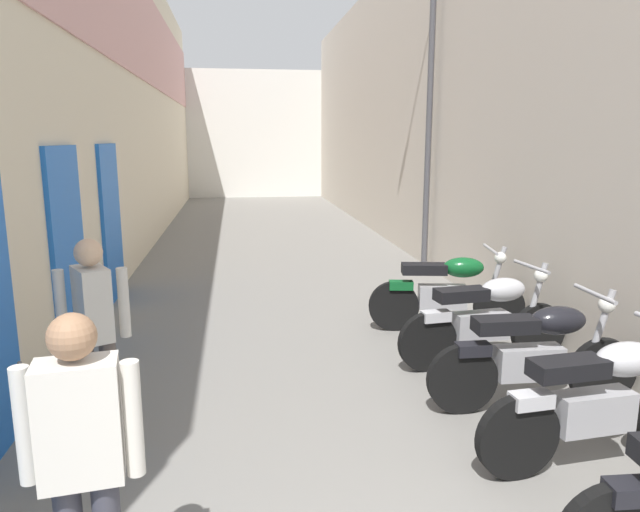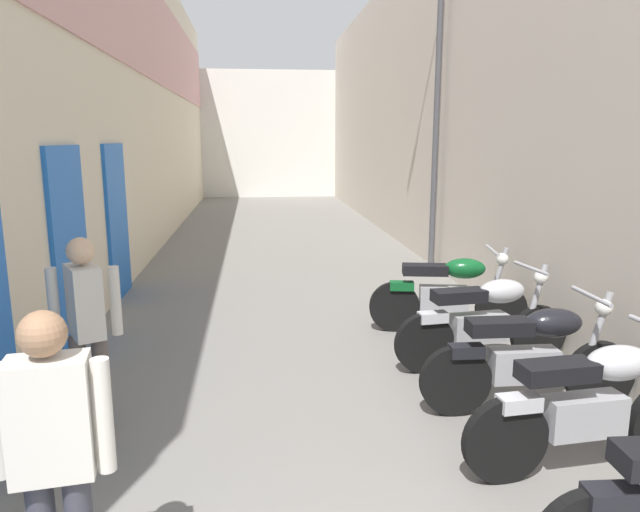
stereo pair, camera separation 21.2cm
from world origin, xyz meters
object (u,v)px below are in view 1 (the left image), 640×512
(motorcycle_second, at_px, (602,400))
(motorcycle_fourth, at_px, (486,318))
(street_lamp, at_px, (425,95))
(pedestrian_by_doorway, at_px, (83,459))
(motorcycle_fifth, at_px, (448,290))
(umbrella_leaning, at_px, (25,400))
(motorcycle_third, at_px, (536,353))
(pedestrian_mid_alley, at_px, (94,326))

(motorcycle_second, relative_size, motorcycle_fourth, 1.00)
(motorcycle_fourth, bearing_deg, street_lamp, 80.75)
(motorcycle_second, height_order, pedestrian_by_doorway, pedestrian_by_doorway)
(motorcycle_fifth, distance_m, umbrella_leaning, 4.73)
(motorcycle_third, bearing_deg, umbrella_leaning, -168.94)
(motorcycle_fifth, bearing_deg, pedestrian_by_doorway, -128.23)
(pedestrian_by_doorway, height_order, pedestrian_mid_alley, same)
(motorcycle_fourth, height_order, pedestrian_mid_alley, pedestrian_mid_alley)
(motorcycle_second, bearing_deg, motorcycle_third, 90.00)
(motorcycle_third, xyz_separation_m, pedestrian_by_doorway, (-3.15, -1.92, 0.42))
(motorcycle_second, relative_size, umbrella_leaning, 1.91)
(street_lamp, bearing_deg, motorcycle_second, -96.47)
(pedestrian_by_doorway, bearing_deg, pedestrian_mid_alley, 101.20)
(umbrella_leaning, bearing_deg, pedestrian_by_doorway, -61.33)
(pedestrian_mid_alley, distance_m, umbrella_leaning, 0.79)
(motorcycle_fourth, relative_size, street_lamp, 0.36)
(pedestrian_by_doorway, relative_size, pedestrian_mid_alley, 1.00)
(motorcycle_second, relative_size, street_lamp, 0.36)
(motorcycle_fifth, bearing_deg, pedestrian_mid_alley, -148.91)
(street_lamp, bearing_deg, motorcycle_third, -97.55)
(motorcycle_second, height_order, motorcycle_fourth, same)
(motorcycle_second, bearing_deg, street_lamp, 83.53)
(motorcycle_third, distance_m, umbrella_leaning, 3.87)
(umbrella_leaning, bearing_deg, motorcycle_second, -2.37)
(motorcycle_fourth, height_order, umbrella_leaning, motorcycle_fourth)
(motorcycle_fourth, relative_size, umbrella_leaning, 1.91)
(pedestrian_mid_alley, xyz_separation_m, street_lamp, (4.23, 5.38, 2.07))
(motorcycle_fifth, xyz_separation_m, pedestrian_mid_alley, (-3.52, -2.12, 0.42))
(motorcycle_fifth, bearing_deg, umbrella_leaning, -143.36)
(motorcycle_fifth, bearing_deg, motorcycle_second, -90.00)
(motorcycle_second, height_order, street_lamp, street_lamp)
(motorcycle_third, bearing_deg, motorcycle_fourth, 90.00)
(umbrella_leaning, distance_m, street_lamp, 7.90)
(pedestrian_by_doorway, xyz_separation_m, street_lamp, (3.85, 7.25, 2.07))
(motorcycle_third, xyz_separation_m, umbrella_leaning, (-3.79, -0.74, 0.18))
(umbrella_leaning, xyz_separation_m, street_lamp, (4.50, 6.08, 2.31))
(pedestrian_mid_alley, bearing_deg, motorcycle_fourth, 16.44)
(pedestrian_by_doorway, distance_m, umbrella_leaning, 1.36)
(motorcycle_third, bearing_deg, pedestrian_by_doorway, -148.66)
(pedestrian_by_doorway, height_order, umbrella_leaning, pedestrian_by_doorway)
(motorcycle_fourth, distance_m, street_lamp, 5.05)
(motorcycle_fifth, relative_size, pedestrian_by_doorway, 1.17)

